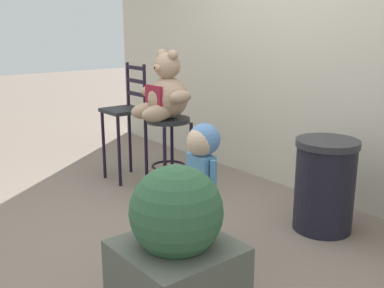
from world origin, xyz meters
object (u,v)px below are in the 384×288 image
(bar_stool_with_teddy, at_px, (168,139))
(bar_chair_empty, at_px, (126,117))
(planter_with_shrub, at_px, (177,245))
(trash_bin, at_px, (325,185))
(teddy_bear, at_px, (165,93))
(child_walking, at_px, (202,161))

(bar_stool_with_teddy, bearing_deg, bar_chair_empty, -169.20)
(bar_stool_with_teddy, height_order, planter_with_shrub, planter_with_shrub)
(trash_bin, height_order, planter_with_shrub, planter_with_shrub)
(planter_with_shrub, bearing_deg, bar_chair_empty, 155.52)
(teddy_bear, height_order, trash_bin, teddy_bear)
(teddy_bear, xyz_separation_m, bar_chair_empty, (-0.56, -0.08, -0.29))
(teddy_bear, distance_m, planter_with_shrub, 1.91)
(teddy_bear, distance_m, child_walking, 1.24)
(bar_chair_empty, bearing_deg, child_walking, -14.15)
(bar_stool_with_teddy, relative_size, child_walking, 0.78)
(teddy_bear, xyz_separation_m, child_walking, (1.11, -0.50, -0.27))
(bar_stool_with_teddy, bearing_deg, trash_bin, 16.81)
(trash_bin, relative_size, planter_with_shrub, 0.86)
(teddy_bear, bearing_deg, planter_with_shrub, -33.98)
(bar_stool_with_teddy, distance_m, child_walking, 1.23)
(planter_with_shrub, bearing_deg, teddy_bear, 146.02)
(teddy_bear, height_order, planter_with_shrub, teddy_bear)
(teddy_bear, bearing_deg, bar_stool_with_teddy, 90.00)
(bar_stool_with_teddy, bearing_deg, planter_with_shrub, -34.73)
(trash_bin, distance_m, planter_with_shrub, 1.48)
(bar_stool_with_teddy, height_order, teddy_bear, teddy_bear)
(bar_stool_with_teddy, bearing_deg, teddy_bear, -90.00)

